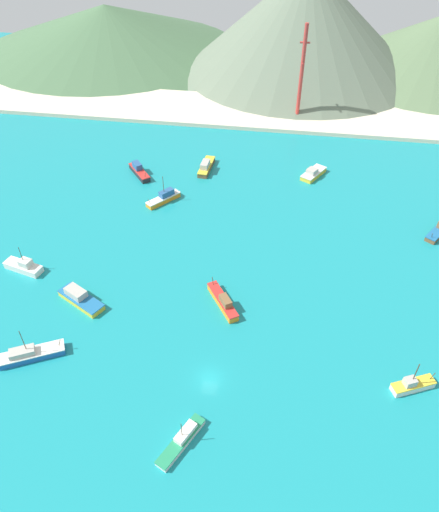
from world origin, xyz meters
name	(u,v)px	position (x,y,z in m)	size (l,w,h in m)	color
ground	(234,259)	(0.00, 30.00, -0.25)	(260.00, 280.00, 0.50)	teal
fishing_boat_0	(164,198)	(-19.35, 48.38, 0.99)	(7.37, 8.34, 6.87)	orange
fishing_boat_1	(182,440)	(-2.09, -11.29, 0.70)	(5.90, 9.22, 4.95)	silver
fishing_boat_2	(24,266)	(-41.39, 20.00, 0.99)	(8.55, 4.57, 6.09)	silver
fishing_boat_3	(206,166)	(-11.93, 64.41, 1.03)	(3.19, 9.97, 2.85)	brown
fishing_boat_4	(30,354)	(-30.37, -0.36, 0.88)	(10.78, 7.23, 6.80)	#1E5BA8
fishing_boat_5	(223,301)	(-0.26, 16.51, 0.96)	(7.19, 9.51, 3.01)	orange
fishing_boat_6	(412,385)	(31.90, 3.13, 0.92)	(7.28, 4.72, 6.41)	silver
fishing_boat_8	(139,171)	(-28.77, 59.42, 1.04)	(7.57, 8.65, 2.96)	#232328
fishing_boat_9	(313,173)	(16.02, 65.52, 0.86)	(6.82, 8.69, 2.48)	gold
fishing_boat_10	(80,298)	(-26.93, 13.26, 0.97)	(10.21, 7.57, 2.61)	gold
beach_strip	(263,113)	(0.00, 100.91, 0.60)	(247.00, 24.42, 1.20)	beige
hill_west	(107,28)	(-68.20, 152.91, 8.81)	(109.61, 109.61, 17.62)	#476B47
hill_central	(304,21)	(10.15, 138.36, 18.40)	(87.78, 87.78, 36.81)	#60705B
radio_tower	(302,74)	(10.70, 97.80, 14.49)	(2.84, 2.27, 28.42)	#B7332D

